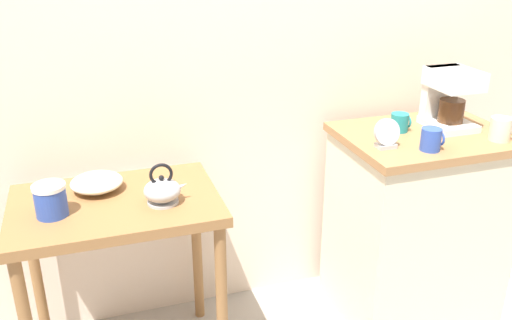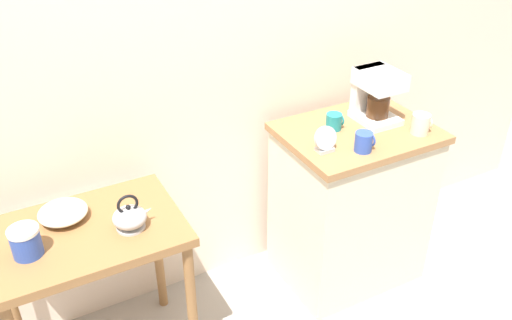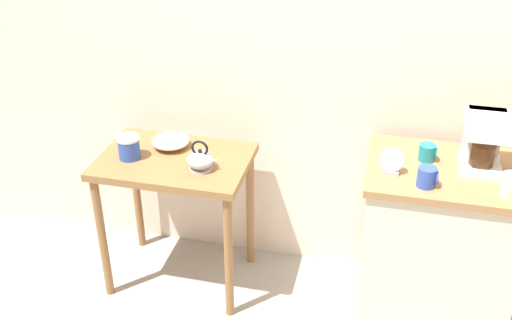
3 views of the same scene
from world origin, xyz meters
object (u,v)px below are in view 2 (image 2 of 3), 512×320
object	(u,v)px
teakettle	(130,217)
table_clock	(325,141)
coffee_maker	(375,93)
mug_blue	(364,142)
canister_enamel	(26,242)
mug_small_cream	(421,124)
mug_dark_teal	(334,121)
bowl_stoneware	(63,212)

from	to	relation	value
teakettle	table_clock	world-z (taller)	table_clock
coffee_maker	mug_blue	distance (m)	0.34
canister_enamel	coffee_maker	bearing A→B (deg)	3.76
mug_small_cream	table_clock	world-z (taller)	table_clock
teakettle	mug_dark_teal	xyz separation A→B (m)	(1.06, 0.13, 0.11)
coffee_maker	table_clock	distance (m)	0.43
bowl_stoneware	canister_enamel	distance (m)	0.23
canister_enamel	table_clock	bearing A→B (deg)	-2.06
bowl_stoneware	mug_blue	distance (m)	1.32
teakettle	coffee_maker	size ratio (longest dim) A/B	0.63
canister_enamel	mug_small_cream	world-z (taller)	mug_small_cream
teakettle	coffee_maker	distance (m)	1.31
mug_blue	table_clock	world-z (taller)	table_clock
bowl_stoneware	table_clock	bearing A→B (deg)	-10.29
bowl_stoneware	coffee_maker	world-z (taller)	coffee_maker
bowl_stoneware	mug_small_cream	size ratio (longest dim) A/B	2.03
teakettle	canister_enamel	distance (m)	0.39
coffee_maker	mug_blue	xyz separation A→B (m)	(-0.23, -0.23, -0.10)
mug_blue	teakettle	bearing A→B (deg)	174.59
mug_small_cream	table_clock	bearing A→B (deg)	172.17
canister_enamel	coffee_maker	distance (m)	1.69
coffee_maker	mug_dark_teal	world-z (taller)	coffee_maker
bowl_stoneware	teakettle	world-z (taller)	teakettle
bowl_stoneware	mug_small_cream	xyz separation A→B (m)	(1.62, -0.27, 0.13)
canister_enamel	mug_small_cream	bearing A→B (deg)	-3.68
table_clock	mug_blue	bearing A→B (deg)	-26.30
coffee_maker	mug_dark_teal	xyz separation A→B (m)	(-0.23, 0.00, -0.10)
table_clock	coffee_maker	bearing A→B (deg)	21.81
bowl_stoneware	mug_dark_teal	distance (m)	1.29
coffee_maker	mug_small_cream	size ratio (longest dim) A/B	2.67
canister_enamel	mug_blue	bearing A→B (deg)	-4.89
mug_blue	coffee_maker	bearing A→B (deg)	44.82
canister_enamel	mug_small_cream	xyz separation A→B (m)	(1.78, -0.11, 0.11)
canister_enamel	mug_dark_teal	world-z (taller)	mug_dark_teal
mug_small_cream	mug_blue	bearing A→B (deg)	-178.52
coffee_maker	teakettle	bearing A→B (deg)	-174.09
canister_enamel	table_clock	size ratio (longest dim) A/B	0.97
mug_blue	mug_dark_teal	world-z (taller)	mug_blue
teakettle	mug_blue	size ratio (longest dim) A/B	1.82
canister_enamel	mug_dark_teal	distance (m)	1.45
bowl_stoneware	canister_enamel	xyz separation A→B (m)	(-0.16, -0.16, 0.03)
coffee_maker	mug_small_cream	distance (m)	0.27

